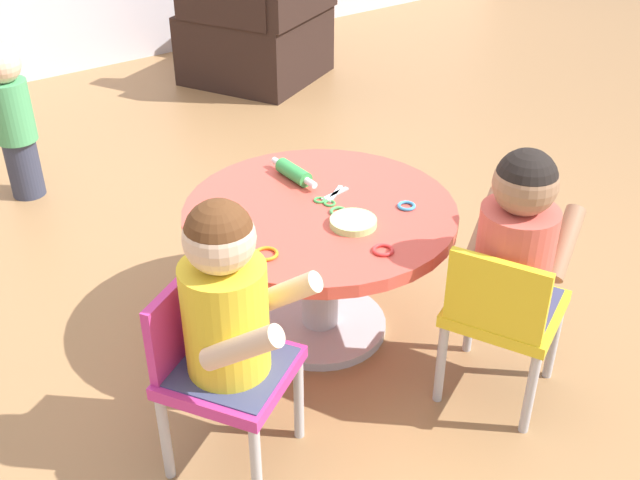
{
  "coord_description": "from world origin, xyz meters",
  "views": [
    {
      "loc": [
        -1.19,
        -1.62,
        1.6
      ],
      "look_at": [
        0.0,
        0.0,
        0.35
      ],
      "focal_mm": 42.59,
      "sensor_mm": 36.0,
      "label": 1
    }
  ],
  "objects_px": {
    "toddler_standing": "(13,118)",
    "armchair_dark": "(262,27)",
    "seated_child_right": "(517,237)",
    "rolling_pin": "(294,172)",
    "child_chair_left": "(218,366)",
    "child_chair_right": "(502,313)",
    "craft_scissors": "(329,198)",
    "craft_table": "(320,240)",
    "seated_child_left": "(226,298)"
  },
  "relations": [
    {
      "from": "rolling_pin",
      "to": "toddler_standing",
      "type": "bearing_deg",
      "value": 111.22
    },
    {
      "from": "seated_child_left",
      "to": "seated_child_right",
      "type": "xyz_separation_m",
      "value": [
        0.77,
        -0.23,
        0.0
      ]
    },
    {
      "from": "seated_child_left",
      "to": "rolling_pin",
      "type": "bearing_deg",
      "value": 43.05
    },
    {
      "from": "child_chair_left",
      "to": "toddler_standing",
      "type": "bearing_deg",
      "value": 88.07
    },
    {
      "from": "craft_scissors",
      "to": "rolling_pin",
      "type": "bearing_deg",
      "value": 94.04
    },
    {
      "from": "craft_table",
      "to": "seated_child_right",
      "type": "xyz_separation_m",
      "value": [
        0.26,
        -0.54,
        0.19
      ]
    },
    {
      "from": "armchair_dark",
      "to": "rolling_pin",
      "type": "distance_m",
      "value": 2.26
    },
    {
      "from": "seated_child_right",
      "to": "craft_table",
      "type": "bearing_deg",
      "value": 115.29
    },
    {
      "from": "child_chair_left",
      "to": "rolling_pin",
      "type": "height_order",
      "value": "child_chair_left"
    },
    {
      "from": "seated_child_left",
      "to": "seated_child_right",
      "type": "relative_size",
      "value": 1.0
    },
    {
      "from": "toddler_standing",
      "to": "seated_child_right",
      "type": "bearing_deg",
      "value": -70.63
    },
    {
      "from": "seated_child_right",
      "to": "toddler_standing",
      "type": "relative_size",
      "value": 0.76
    },
    {
      "from": "craft_table",
      "to": "seated_child_right",
      "type": "bearing_deg",
      "value": -64.71
    },
    {
      "from": "toddler_standing",
      "to": "craft_scissors",
      "type": "xyz_separation_m",
      "value": [
        0.53,
        -1.5,
        0.11
      ]
    },
    {
      "from": "craft_table",
      "to": "child_chair_left",
      "type": "distance_m",
      "value": 0.6
    },
    {
      "from": "toddler_standing",
      "to": "rolling_pin",
      "type": "distance_m",
      "value": 1.42
    },
    {
      "from": "seated_child_right",
      "to": "toddler_standing",
      "type": "xyz_separation_m",
      "value": [
        -0.73,
        2.06,
        -0.17
      ]
    },
    {
      "from": "child_chair_left",
      "to": "toddler_standing",
      "type": "distance_m",
      "value": 1.81
    },
    {
      "from": "craft_table",
      "to": "seated_child_left",
      "type": "bearing_deg",
      "value": -148.31
    },
    {
      "from": "toddler_standing",
      "to": "craft_scissors",
      "type": "bearing_deg",
      "value": -70.64
    },
    {
      "from": "toddler_standing",
      "to": "seated_child_left",
      "type": "bearing_deg",
      "value": -91.25
    },
    {
      "from": "craft_table",
      "to": "child_chair_right",
      "type": "xyz_separation_m",
      "value": [
        0.22,
        -0.56,
        -0.04
      ]
    },
    {
      "from": "seated_child_right",
      "to": "toddler_standing",
      "type": "distance_m",
      "value": 2.2
    },
    {
      "from": "seated_child_left",
      "to": "craft_scissors",
      "type": "bearing_deg",
      "value": 31.19
    },
    {
      "from": "armchair_dark",
      "to": "seated_child_left",
      "type": "bearing_deg",
      "value": -124.26
    },
    {
      "from": "child_chair_right",
      "to": "seated_child_right",
      "type": "height_order",
      "value": "seated_child_right"
    },
    {
      "from": "child_chair_right",
      "to": "craft_scissors",
      "type": "distance_m",
      "value": 0.63
    },
    {
      "from": "child_chair_right",
      "to": "toddler_standing",
      "type": "distance_m",
      "value": 2.19
    },
    {
      "from": "child_chair_right",
      "to": "craft_scissors",
      "type": "bearing_deg",
      "value": 105.67
    },
    {
      "from": "child_chair_right",
      "to": "armchair_dark",
      "type": "relative_size",
      "value": 0.56
    },
    {
      "from": "seated_child_right",
      "to": "rolling_pin",
      "type": "relative_size",
      "value": 2.22
    },
    {
      "from": "seated_child_right",
      "to": "rolling_pin",
      "type": "distance_m",
      "value": 0.77
    },
    {
      "from": "seated_child_left",
      "to": "armchair_dark",
      "type": "height_order",
      "value": "armchair_dark"
    },
    {
      "from": "craft_table",
      "to": "child_chair_right",
      "type": "height_order",
      "value": "child_chair_right"
    },
    {
      "from": "toddler_standing",
      "to": "craft_table",
      "type": "bearing_deg",
      "value": -72.85
    },
    {
      "from": "craft_table",
      "to": "child_chair_right",
      "type": "distance_m",
      "value": 0.6
    },
    {
      "from": "child_chair_left",
      "to": "craft_scissors",
      "type": "height_order",
      "value": "child_chair_left"
    },
    {
      "from": "child_chair_right",
      "to": "rolling_pin",
      "type": "xyz_separation_m",
      "value": [
        -0.18,
        0.76,
        0.18
      ]
    },
    {
      "from": "child_chair_left",
      "to": "seated_child_right",
      "type": "bearing_deg",
      "value": -18.36
    },
    {
      "from": "craft_table",
      "to": "armchair_dark",
      "type": "bearing_deg",
      "value": 61.46
    },
    {
      "from": "toddler_standing",
      "to": "armchair_dark",
      "type": "bearing_deg",
      "value": 20.98
    },
    {
      "from": "craft_table",
      "to": "seated_child_right",
      "type": "height_order",
      "value": "seated_child_right"
    },
    {
      "from": "armchair_dark",
      "to": "child_chair_left",
      "type": "bearing_deg",
      "value": -124.97
    },
    {
      "from": "craft_table",
      "to": "toddler_standing",
      "type": "relative_size",
      "value": 1.25
    },
    {
      "from": "toddler_standing",
      "to": "rolling_pin",
      "type": "xyz_separation_m",
      "value": [
        0.51,
        -1.32,
        0.13
      ]
    },
    {
      "from": "child_chair_left",
      "to": "seated_child_right",
      "type": "height_order",
      "value": "seated_child_right"
    },
    {
      "from": "seated_child_right",
      "to": "rolling_pin",
      "type": "bearing_deg",
      "value": 105.98
    },
    {
      "from": "child_chair_left",
      "to": "rolling_pin",
      "type": "distance_m",
      "value": 0.77
    },
    {
      "from": "craft_table",
      "to": "child_chair_left",
      "type": "xyz_separation_m",
      "value": [
        -0.53,
        -0.28,
        -0.04
      ]
    },
    {
      "from": "seated_child_right",
      "to": "seated_child_left",
      "type": "bearing_deg",
      "value": 163.49
    }
  ]
}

